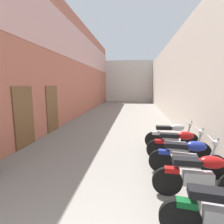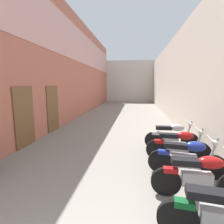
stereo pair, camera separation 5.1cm
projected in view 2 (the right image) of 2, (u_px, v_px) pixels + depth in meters
ground_plane at (120, 124)px, 10.23m from camera, size 39.66×39.66×0.00m
building_left at (75, 67)px, 12.04m from camera, size 0.45×23.66×6.89m
building_right at (174, 80)px, 11.34m from camera, size 0.45×23.66×5.18m
building_far_end at (130, 81)px, 24.33m from camera, size 9.25×2.00×5.47m
motorcycle_third at (200, 175)px, 3.40m from camera, size 1.85×0.58×1.04m
motorcycle_fourth at (187, 157)px, 4.28m from camera, size 1.84×0.58×1.04m
motorcycle_fifth at (178, 145)px, 5.16m from camera, size 1.85×0.58×1.04m
motorcycle_sixth at (172, 135)px, 6.10m from camera, size 1.85×0.58×1.04m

